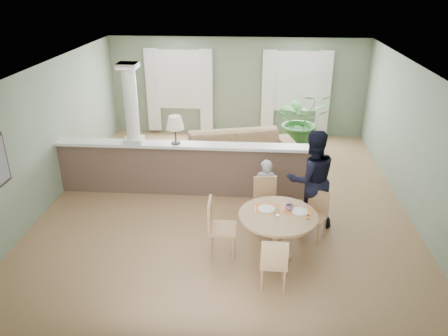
# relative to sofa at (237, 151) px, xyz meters

# --- Properties ---
(ground) EXTENTS (8.00, 8.00, 0.00)m
(ground) POSITION_rel_sofa_xyz_m (-0.12, -1.59, -0.41)
(ground) COLOR #A78358
(ground) RESTS_ON ground
(room_shell) EXTENTS (7.02, 8.02, 2.71)m
(room_shell) POSITION_rel_sofa_xyz_m (-0.14, -0.96, 1.40)
(room_shell) COLOR gray
(room_shell) RESTS_ON ground
(pony_wall) EXTENTS (5.32, 0.38, 2.70)m
(pony_wall) POSITION_rel_sofa_xyz_m (-1.10, -1.39, 0.29)
(pony_wall) COLOR brown
(pony_wall) RESTS_ON ground
(sofa) EXTENTS (3.02, 1.79, 0.83)m
(sofa) POSITION_rel_sofa_xyz_m (0.00, 0.00, 0.00)
(sofa) COLOR #8B684C
(sofa) RESTS_ON ground
(houseplant) EXTENTS (1.63, 1.50, 1.53)m
(houseplant) POSITION_rel_sofa_xyz_m (1.59, 1.41, 0.35)
(houseplant) COLOR #2F6A2A
(houseplant) RESTS_ON ground
(dining_table) EXTENTS (1.25, 1.25, 0.86)m
(dining_table) POSITION_rel_sofa_xyz_m (0.82, -3.46, 0.19)
(dining_table) COLOR tan
(dining_table) RESTS_ON ground
(chair_far_boy) EXTENTS (0.49, 0.49, 0.96)m
(chair_far_boy) POSITION_rel_sofa_xyz_m (0.64, -2.61, 0.11)
(chair_far_boy) COLOR tan
(chair_far_boy) RESTS_ON ground
(chair_far_man) EXTENTS (0.52, 0.52, 0.85)m
(chair_far_man) POSITION_rel_sofa_xyz_m (1.49, -2.87, 0.06)
(chair_far_man) COLOR tan
(chair_far_man) RESTS_ON ground
(chair_near) EXTENTS (0.40, 0.40, 0.88)m
(chair_near) POSITION_rel_sofa_xyz_m (0.74, -4.32, 0.07)
(chair_near) COLOR tan
(chair_near) RESTS_ON ground
(chair_side) EXTENTS (0.46, 0.46, 0.99)m
(chair_side) POSITION_rel_sofa_xyz_m (-0.14, -3.50, 0.13)
(chair_side) COLOR tan
(chair_side) RESTS_ON ground
(child_person) EXTENTS (0.46, 0.32, 1.21)m
(child_person) POSITION_rel_sofa_xyz_m (0.63, -2.34, 0.19)
(child_person) COLOR #9B9BA0
(child_person) RESTS_ON ground
(man_person) EXTENTS (1.04, 0.89, 1.83)m
(man_person) POSITION_rel_sofa_xyz_m (1.43, -2.46, 0.50)
(man_person) COLOR black
(man_person) RESTS_ON ground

